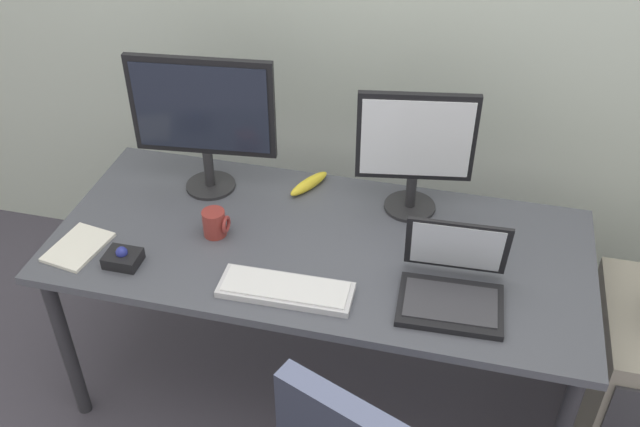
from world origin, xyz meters
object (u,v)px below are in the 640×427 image
Objects in this scene: laptop at (453,283)px; keyboard at (286,289)px; monitor_main at (203,115)px; cell_phone at (485,245)px; banana at (309,184)px; coffee_mug at (215,223)px; paper_notepad at (78,247)px; monitor_side at (415,146)px; trackball_mouse at (123,258)px.

keyboard is at bearing -168.02° from laptop.
monitor_main is 1.01m from laptop.
banana is at bearing 141.13° from cell_phone.
keyboard is 1.28× the size of laptop.
coffee_mug is at bearing -125.27° from banana.
paper_notepad is at bearing -156.73° from coffee_mug.
banana reaches higher than paper_notepad.
cell_phone is at bearing -16.03° from banana.
cell_phone is (0.88, 0.15, -0.04)m from coffee_mug.
monitor_main is 2.69× the size of banana.
monitor_main is 1.14× the size of monitor_side.
cell_phone is at bearing -29.18° from monitor_side.
banana is at bearing 54.73° from coffee_mug.
trackball_mouse is 1.17m from cell_phone.
trackball_mouse is at bearing 179.13° from keyboard.
laptop is 0.28m from cell_phone.
coffee_mug reaches higher than trackball_mouse.
monitor_main is at bearing -167.32° from banana.
keyboard reaches higher than cell_phone.
trackball_mouse is 0.32m from coffee_mug.
monitor_main is 3.59× the size of cell_phone.
coffee_mug is at bearing 166.73° from cell_phone.
banana is at bearing 38.24° from paper_notepad.
coffee_mug reaches higher than paper_notepad.
trackball_mouse is 0.53× the size of paper_notepad.
trackball_mouse is at bearing -10.30° from paper_notepad.
banana is at bearing 97.09° from keyboard.
monitor_side is 0.71m from coffee_mug.
banana is (-0.37, 0.03, -0.23)m from monitor_side.
coffee_mug is (-0.30, 0.22, 0.03)m from keyboard.
monitor_main reaches higher than monitor_side.
laptop is at bearing -131.23° from cell_phone.
paper_notepad is (-0.72, 0.04, -0.01)m from keyboard.
laptop is (0.49, 0.10, 0.04)m from keyboard.
cell_phone is (0.27, -0.15, -0.25)m from monitor_side.
laptop is 2.92× the size of trackball_mouse.
laptop reaches higher than keyboard.
trackball_mouse reaches higher than banana.
monitor_side is at bearing 3.56° from monitor_main.
monitor_main reaches higher than banana.
laptop is 2.27× the size of cell_phone.
monitor_side is 2.16× the size of paper_notepad.
monitor_main is 0.60m from paper_notepad.
monitor_main is 1.05m from cell_phone.
monitor_side is at bearing 59.48° from keyboard.
trackball_mouse reaches higher than paper_notepad.
monitor_side is 2.36× the size of banana.
coffee_mug is (0.12, -0.26, -0.25)m from monitor_main.
laptop is (0.91, -0.37, -0.25)m from monitor_main.
monitor_side is 4.79× the size of coffee_mug.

